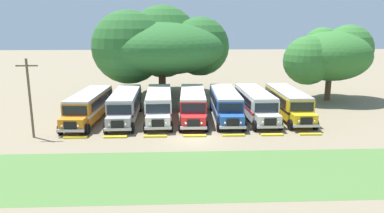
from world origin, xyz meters
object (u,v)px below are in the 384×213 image
object	(u,v)px
parked_bus_slot_0	(89,105)
parked_bus_slot_2	(159,103)
secondary_tree	(329,54)
broad_shade_tree	(161,46)
parked_bus_slot_4	(225,103)
parked_bus_slot_5	(255,103)
utility_pole	(30,96)
parked_bus_slot_3	(193,103)
parked_bus_slot_1	(125,104)
parked_bus_slot_6	(288,102)

from	to	relation	value
parked_bus_slot_0	parked_bus_slot_2	bearing A→B (deg)	97.16
secondary_tree	broad_shade_tree	bearing A→B (deg)	171.40
parked_bus_slot_2	broad_shade_tree	bearing A→B (deg)	179.40
parked_bus_slot_2	parked_bus_slot_4	xyz separation A→B (m)	(6.89, -0.07, 0.00)
parked_bus_slot_5	utility_pole	size ratio (longest dim) A/B	1.59
parked_bus_slot_3	parked_bus_slot_1	bearing A→B (deg)	-86.92
secondary_tree	utility_pole	xyz separation A→B (m)	(-31.84, -14.74, -2.18)
secondary_tree	utility_pole	distance (m)	35.16
parked_bus_slot_4	parked_bus_slot_6	distance (m)	6.63
parked_bus_slot_0	parked_bus_slot_5	distance (m)	17.05
parked_bus_slot_4	parked_bus_slot_5	xyz separation A→B (m)	(3.12, 0.02, 0.00)
parked_bus_slot_4	broad_shade_tree	world-z (taller)	broad_shade_tree
parked_bus_slot_6	parked_bus_slot_1	bearing A→B (deg)	-88.70
parked_bus_slot_4	parked_bus_slot_5	distance (m)	3.12
parked_bus_slot_6	secondary_tree	size ratio (longest dim) A/B	0.90
parked_bus_slot_3	parked_bus_slot_4	xyz separation A→B (m)	(3.40, 0.01, 0.00)
parked_bus_slot_3	parked_bus_slot_6	world-z (taller)	same
parked_bus_slot_2	utility_pole	distance (m)	12.35
parked_bus_slot_6	utility_pole	size ratio (longest dim) A/B	1.59
broad_shade_tree	parked_bus_slot_1	bearing A→B (deg)	-104.91
utility_pole	parked_bus_slot_6	bearing A→B (deg)	14.21
parked_bus_slot_6	parked_bus_slot_4	bearing A→B (deg)	-88.24
parked_bus_slot_2	utility_pole	xyz separation A→B (m)	(-10.60, -5.99, 2.07)
parked_bus_slot_1	parked_bus_slot_2	size ratio (longest dim) A/B	1.00
parked_bus_slot_3	parked_bus_slot_6	xyz separation A→B (m)	(10.03, 0.20, 0.00)
parked_bus_slot_1	utility_pole	world-z (taller)	utility_pole
parked_bus_slot_3	utility_pole	world-z (taller)	utility_pole
parked_bus_slot_5	parked_bus_slot_2	bearing A→B (deg)	-91.86
parked_bus_slot_4	parked_bus_slot_6	world-z (taller)	same
parked_bus_slot_6	broad_shade_tree	bearing A→B (deg)	-130.77
parked_bus_slot_6	parked_bus_slot_2	bearing A→B (deg)	-89.37
parked_bus_slot_1	parked_bus_slot_4	xyz separation A→B (m)	(10.33, 0.16, 0.00)
parked_bus_slot_2	parked_bus_slot_5	size ratio (longest dim) A/B	1.00
parked_bus_slot_3	parked_bus_slot_4	world-z (taller)	same
parked_bus_slot_1	parked_bus_slot_6	size ratio (longest dim) A/B	1.00
parked_bus_slot_3	parked_bus_slot_4	distance (m)	3.40
utility_pole	parked_bus_slot_0	bearing A→B (deg)	57.17
parked_bus_slot_4	broad_shade_tree	size ratio (longest dim) A/B	0.61
parked_bus_slot_3	broad_shade_tree	xyz separation A→B (m)	(-3.67, 12.07, 5.17)
parked_bus_slot_1	parked_bus_slot_6	world-z (taller)	same
parked_bus_slot_0	parked_bus_slot_3	size ratio (longest dim) A/B	1.00
parked_bus_slot_5	secondary_tree	bearing A→B (deg)	126.56
parked_bus_slot_5	parked_bus_slot_6	bearing A→B (deg)	91.25
parked_bus_slot_2	broad_shade_tree	world-z (taller)	broad_shade_tree
utility_pole	broad_shade_tree	bearing A→B (deg)	59.92
utility_pole	parked_bus_slot_2	bearing A→B (deg)	29.47
parked_bus_slot_1	parked_bus_slot_5	distance (m)	13.45
parked_bus_slot_3	utility_pole	distance (m)	15.42
parked_bus_slot_1	parked_bus_slot_2	xyz separation A→B (m)	(3.44, 0.23, 0.00)
parked_bus_slot_4	broad_shade_tree	distance (m)	14.91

